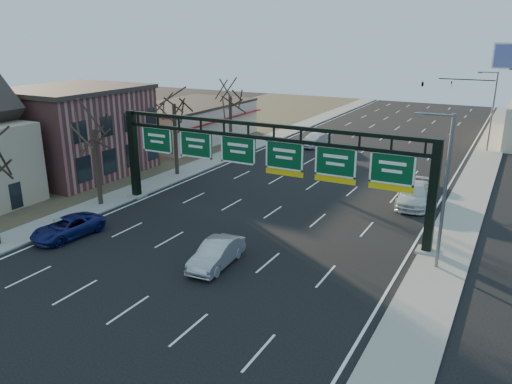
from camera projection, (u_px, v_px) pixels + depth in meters
The scene contains 19 objects.
ground at pixel (198, 263), 29.70m from camera, with size 160.00×160.00×0.00m, color black.
sidewalk_left at pixel (206, 163), 52.24m from camera, with size 3.00×120.00×0.12m, color gray.
sidewalk_right at pixel (468, 200), 40.64m from camera, with size 3.00×120.00×0.12m, color gray.
dirt_strip_left at pixel (119, 151), 57.77m from camera, with size 21.00×120.00×0.06m, color #473D2B.
lane_markings at pixel (321, 180), 46.46m from camera, with size 21.60×120.00×0.01m, color white.
sign_gantry at pixel (263, 159), 34.92m from camera, with size 24.60×1.20×7.20m.
brick_block at pixel (76, 131), 47.39m from camera, with size 10.40×12.40×8.30m.
cream_strip at pixel (188, 122), 63.01m from camera, with size 10.90×18.40×4.70m.
tree_gantry at pixel (92, 116), 37.52m from camera, with size 3.60×3.60×8.48m.
tree_mid at pixel (173, 92), 45.68m from camera, with size 3.60×3.60×9.24m.
tree_far at pixel (230, 87), 54.17m from camera, with size 3.60×3.60×8.86m.
streetlight_near at pixel (443, 184), 27.53m from camera, with size 2.15×0.22×9.00m.
streetlight_far at pixel (492, 107), 56.02m from camera, with size 2.15×0.22×9.00m.
traffic_signal_mast at pixel (449, 88), 71.54m from camera, with size 10.16×0.54×7.00m.
car_blue_suv at pixel (68, 227), 33.28m from camera, with size 2.27×4.93×1.37m, color navy.
car_silver_sedan at pixel (216, 254), 29.12m from camera, with size 1.61×4.61×1.52m, color #A4A4A8.
car_white_wagon at pixel (414, 195), 39.50m from camera, with size 2.35×5.78×1.68m, color silver.
car_grey_far at pixel (399, 174), 45.69m from camera, with size 1.74×4.34×1.48m, color #44464A.
car_silver_distant at pixel (316, 140), 59.81m from camera, with size 1.65×4.72×1.55m, color #BCBCC1.
Camera 1 is at (15.89, -22.11, 13.06)m, focal length 35.00 mm.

